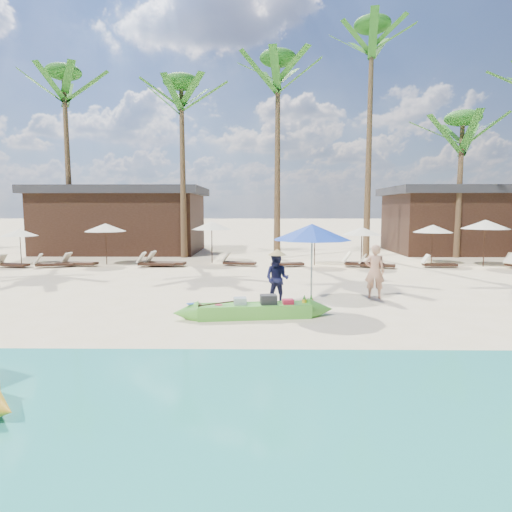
{
  "coord_description": "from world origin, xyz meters",
  "views": [
    {
      "loc": [
        1.25,
        -10.94,
        2.86
      ],
      "look_at": [
        1.08,
        2.0,
        1.44
      ],
      "focal_mm": 30.0,
      "sensor_mm": 36.0,
      "label": 1
    }
  ],
  "objects": [
    {
      "name": "pavilion_east",
      "position": [
        14.0,
        17.5,
        2.2
      ],
      "size": [
        8.8,
        6.6,
        4.3
      ],
      "color": "#341E15",
      "rests_on": "ground"
    },
    {
      "name": "palm_3",
      "position": [
        -3.36,
        14.27,
        8.58
      ],
      "size": [
        2.08,
        2.08,
        10.52
      ],
      "color": "brown",
      "rests_on": "ground"
    },
    {
      "name": "blue_umbrella",
      "position": [
        2.7,
        1.36,
        2.2
      ],
      "size": [
        2.27,
        2.27,
        2.44
      ],
      "color": "#99999E",
      "rests_on": "ground"
    },
    {
      "name": "ground",
      "position": [
        0.0,
        0.0,
        0.0
      ],
      "size": [
        240.0,
        240.0,
        0.0
      ],
      "primitive_type": "plane",
      "color": "#FFE5BC",
      "rests_on": "ground"
    },
    {
      "name": "vendor_green",
      "position": [
        1.71,
        1.72,
        0.78
      ],
      "size": [
        0.92,
        0.82,
        1.56
      ],
      "primitive_type": "imported",
      "rotation": [
        0.0,
        0.0,
        -0.37
      ],
      "color": "#131436",
      "rests_on": "ground"
    },
    {
      "name": "resort_parasol_3",
      "position": [
        -11.17,
        10.8,
        1.66
      ],
      "size": [
        1.79,
        1.79,
        1.84
      ],
      "color": "#341E15",
      "rests_on": "ground"
    },
    {
      "name": "palm_2",
      "position": [
        -10.45,
        15.08,
        9.18
      ],
      "size": [
        2.08,
        2.08,
        11.33
      ],
      "color": "brown",
      "rests_on": "ground"
    },
    {
      "name": "palm_4",
      "position": [
        2.15,
        14.01,
        9.45
      ],
      "size": [
        2.08,
        2.08,
        11.7
      ],
      "color": "brown",
      "rests_on": "ground"
    },
    {
      "name": "resort_parasol_7",
      "position": [
        6.21,
        10.26,
        1.78
      ],
      "size": [
        1.92,
        1.92,
        1.97
      ],
      "color": "#341E15",
      "rests_on": "ground"
    },
    {
      "name": "tourist",
      "position": [
        4.88,
        2.69,
        0.87
      ],
      "size": [
        0.71,
        0.54,
        1.74
      ],
      "primitive_type": "imported",
      "rotation": [
        0.0,
        0.0,
        2.92
      ],
      "color": "tan",
      "rests_on": "ground"
    },
    {
      "name": "resort_parasol_6",
      "position": [
        3.95,
        10.77,
        1.81
      ],
      "size": [
        1.95,
        1.95,
        2.01
      ],
      "color": "#341E15",
      "rests_on": "ground"
    },
    {
      "name": "pavilion_west",
      "position": [
        -8.0,
        17.5,
        2.19
      ],
      "size": [
        10.8,
        6.6,
        4.3
      ],
      "color": "#341E15",
      "rests_on": "ground"
    },
    {
      "name": "resort_parasol_4",
      "position": [
        -6.79,
        10.93,
        1.92
      ],
      "size": [
        2.06,
        2.06,
        2.13
      ],
      "color": "#341E15",
      "rests_on": "ground"
    },
    {
      "name": "lounger_7_left",
      "position": [
        6.18,
        10.17,
        0.23
      ],
      "size": [
        2.03,
        0.78,
        0.67
      ],
      "rotation": [
        0.0,
        0.0,
        -0.09
      ],
      "color": "#341E15",
      "rests_on": "ground"
    },
    {
      "name": "green_canoe",
      "position": [
        1.06,
        0.12,
        0.2
      ],
      "size": [
        4.75,
        0.99,
        0.6
      ],
      "rotation": [
        0.0,
        0.0,
        0.13
      ],
      "color": "#53B938",
      "rests_on": "ground"
    },
    {
      "name": "lounger_5_left",
      "position": [
        -3.66,
        10.26,
        0.22
      ],
      "size": [
        2.03,
        0.84,
        0.67
      ],
      "rotation": [
        0.0,
        0.0,
        -0.12
      ],
      "color": "#341E15",
      "rests_on": "ground"
    },
    {
      "name": "lounger_4_left",
      "position": [
        -7.99,
        10.25,
        0.2
      ],
      "size": [
        1.83,
        0.77,
        0.6
      ],
      "rotation": [
        0.0,
        0.0,
        -0.13
      ],
      "color": "#341E15",
      "rests_on": "ground"
    },
    {
      "name": "lounger_3_right",
      "position": [
        -9.08,
        9.79,
        0.2
      ],
      "size": [
        1.87,
        1.01,
        0.61
      ],
      "rotation": [
        0.0,
        0.0,
        0.27
      ],
      "color": "#341E15",
      "rests_on": "ground"
    },
    {
      "name": "resort_parasol_5",
      "position": [
        -1.4,
        11.71,
        1.99
      ],
      "size": [
        2.15,
        2.15,
        2.21
      ],
      "color": "#341E15",
      "rests_on": "ground"
    },
    {
      "name": "resort_parasol_9",
      "position": [
        12.33,
        10.38,
        2.11
      ],
      "size": [
        2.27,
        2.27,
        2.34
      ],
      "color": "#341E15",
      "rests_on": "ground"
    },
    {
      "name": "lounger_6_right",
      "position": [
        2.42,
        10.17,
        0.19
      ],
      "size": [
        1.75,
        0.86,
        0.57
      ],
      "rotation": [
        0.0,
        0.0,
        0.22
      ],
      "color": "#341E15",
      "rests_on": "ground"
    },
    {
      "name": "palm_5",
      "position": [
        7.45,
        14.38,
        10.82
      ],
      "size": [
        2.08,
        2.08,
        13.6
      ],
      "color": "brown",
      "rests_on": "ground"
    },
    {
      "name": "palm_6",
      "position": [
        12.84,
        14.52,
        7.05
      ],
      "size": [
        2.08,
        2.08,
        8.51
      ],
      "color": "brown",
      "rests_on": "ground"
    },
    {
      "name": "lounger_8_left",
      "position": [
        9.9,
        10.05,
        0.19
      ],
      "size": [
        1.69,
        0.61,
        0.57
      ],
      "rotation": [
        0.0,
        0.0,
        -0.06
      ],
      "color": "#341E15",
      "rests_on": "ground"
    },
    {
      "name": "lounger_7_right",
      "position": [
        6.79,
        9.82,
        0.2
      ],
      "size": [
        1.8,
        1.08,
        0.59
      ],
      "rotation": [
        0.0,
        0.0,
        -0.34
      ],
      "color": "#341E15",
      "rests_on": "ground"
    },
    {
      "name": "lounger_3_left",
      "position": [
        -11.11,
        9.77,
        0.19
      ],
      "size": [
        1.74,
        0.87,
        0.57
      ],
      "rotation": [
        0.0,
        0.0,
        -0.23
      ],
      "color": "#341E15",
      "rests_on": "ground"
    },
    {
      "name": "resort_parasol_8",
      "position": [
        10.14,
        11.37,
        1.85
      ],
      "size": [
        1.99,
        1.99,
        2.05
      ],
      "color": "#341E15",
      "rests_on": "ground"
    },
    {
      "name": "lounger_6_left",
      "position": [
        0.01,
        10.52,
        0.2
      ],
      "size": [
        1.8,
        0.85,
        0.59
      ],
      "rotation": [
        0.0,
        0.0,
        -0.19
      ],
      "color": "#341E15",
      "rests_on": "ground"
    },
    {
      "name": "wet_sand_strip",
      "position": [
        0.0,
        -5.0,
        0.0
      ],
      "size": [
        240.0,
        4.5,
        0.01
      ],
      "primitive_type": "cube",
      "color": "tan",
      "rests_on": "ground"
    },
    {
      "name": "lounger_4_right",
      "position": [
        -4.08,
        10.05,
        0.22
      ],
      "size": [
        1.91,
        0.59,
        0.65
      ],
      "rotation": [
        0.0,
        0.0,
        0.0
      ],
      "color": "#341E15",
      "rests_on": "ground"
    }
  ]
}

